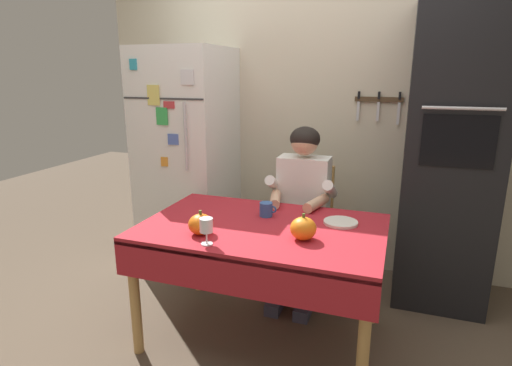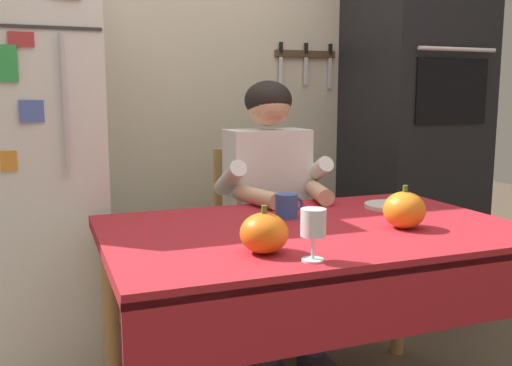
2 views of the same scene
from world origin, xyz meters
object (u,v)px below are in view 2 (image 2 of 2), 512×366
(seated_person, at_px, (273,197))
(serving_tray, at_px, (390,206))
(refrigerator, at_px, (17,163))
(dining_table, at_px, (315,252))
(pumpkin_medium, at_px, (264,233))
(wall_oven, at_px, (413,119))
(chair_behind_person, at_px, (258,237))
(pumpkin_large, at_px, (404,210))
(wine_glass, at_px, (313,225))
(coffee_mug, at_px, (287,206))

(seated_person, bearing_deg, serving_tray, -50.38)
(refrigerator, xyz_separation_m, dining_table, (0.95, -0.88, -0.24))
(pumpkin_medium, distance_m, serving_tray, 0.82)
(wall_oven, xyz_separation_m, dining_table, (-1.05, -0.92, -0.39))
(chair_behind_person, xyz_separation_m, pumpkin_large, (0.18, -0.90, 0.29))
(wall_oven, distance_m, seated_person, 1.06)
(refrigerator, xyz_separation_m, wall_oven, (2.00, 0.04, 0.15))
(refrigerator, bearing_deg, wine_glass, -57.91)
(wine_glass, bearing_deg, pumpkin_medium, 128.19)
(pumpkin_medium, bearing_deg, coffee_mug, 58.31)
(refrigerator, bearing_deg, chair_behind_person, -4.95)
(wall_oven, bearing_deg, pumpkin_large, -126.97)
(dining_table, relative_size, pumpkin_large, 9.61)
(wall_oven, bearing_deg, refrigerator, -178.86)
(wine_glass, bearing_deg, coffee_mug, 73.45)
(coffee_mug, height_order, serving_tray, coffee_mug)
(chair_behind_person, distance_m, pumpkin_large, 0.96)
(coffee_mug, relative_size, serving_tray, 0.54)
(chair_behind_person, height_order, pumpkin_large, chair_behind_person)
(chair_behind_person, xyz_separation_m, wine_glass, (-0.28, -1.13, 0.33))
(chair_behind_person, height_order, pumpkin_medium, chair_behind_person)
(refrigerator, relative_size, coffee_mug, 16.50)
(wall_oven, relative_size, serving_tray, 10.45)
(chair_behind_person, bearing_deg, seated_person, -90.00)
(seated_person, height_order, coffee_mug, seated_person)
(refrigerator, xyz_separation_m, wine_glass, (0.77, -1.22, -0.06))
(dining_table, xyz_separation_m, seated_person, (0.09, 0.60, 0.08))
(coffee_mug, height_order, wine_glass, wine_glass)
(wall_oven, distance_m, dining_table, 1.45)
(refrigerator, xyz_separation_m, chair_behind_person, (1.04, -0.09, -0.39))
(chair_behind_person, bearing_deg, dining_table, -96.78)
(coffee_mug, bearing_deg, serving_tray, 2.55)
(dining_table, bearing_deg, chair_behind_person, 83.22)
(dining_table, relative_size, seated_person, 1.12)
(wall_oven, height_order, pumpkin_large, wall_oven)
(chair_behind_person, relative_size, pumpkin_large, 6.39)
(chair_behind_person, distance_m, wine_glass, 1.21)
(refrigerator, distance_m, chair_behind_person, 1.12)
(coffee_mug, bearing_deg, chair_behind_person, 78.79)
(seated_person, xyz_separation_m, serving_tray, (0.33, -0.40, 0.01))
(dining_table, height_order, coffee_mug, coffee_mug)
(coffee_mug, bearing_deg, refrigerator, 142.67)
(wall_oven, height_order, wine_glass, wall_oven)
(wine_glass, distance_m, serving_tray, 0.82)
(wall_oven, height_order, chair_behind_person, wall_oven)
(wall_oven, bearing_deg, pumpkin_medium, -139.17)
(dining_table, xyz_separation_m, coffee_mug, (-0.03, 0.18, 0.13))
(pumpkin_large, bearing_deg, chair_behind_person, 101.24)
(pumpkin_medium, relative_size, serving_tray, 0.69)
(chair_behind_person, bearing_deg, wine_glass, -103.69)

